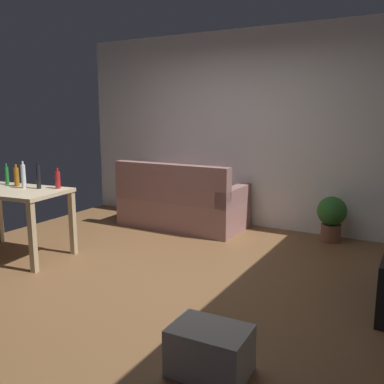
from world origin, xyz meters
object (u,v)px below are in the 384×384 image
Objects in this scene: bottle_amber at (16,177)px; bottle_clear at (23,176)px; bottle_green at (7,175)px; storage_box at (210,350)px; bottle_red at (58,180)px; couch at (181,205)px; desk at (12,199)px; potted_plant at (332,216)px; bottle_dark at (38,177)px.

bottle_amber is 0.84× the size of bottle_clear.
bottle_green is 0.83× the size of bottle_clear.
storage_box is 2.83m from bottle_red.
couch is 6.83× the size of bottle_amber.
desk is 5.12× the size of bottle_green.
potted_plant is (2.99, 2.27, -0.32)m from desk.
bottle_amber reaches higher than couch.
bottle_dark is (0.35, 0.01, 0.02)m from bottle_amber.
storage_box is at bearing 123.58° from couch.
bottle_red reaches higher than desk.
bottle_red is at bearing 12.81° from bottle_amber.
bottle_green is at bearing 173.70° from bottle_amber.
bottle_amber is at bearing -167.19° from bottle_red.
storage_box is at bearing -19.66° from bottle_clear.
storage_box is 1.94× the size of bottle_green.
bottle_red is at bearing 28.10° from desk.
bottle_amber is at bearing 160.65° from storage_box.
bottle_red is (0.18, 0.11, -0.03)m from bottle_dark.
bottle_green is 0.99× the size of bottle_amber.
desk is at bearing -56.96° from bottle_amber.
potted_plant is 1.92× the size of bottle_dark.
bottle_clear reaches higher than storage_box.
potted_plant is at bearing 37.62° from bottle_red.
bottle_green reaches higher than couch.
bottle_dark reaches higher than potted_plant.
couch is at bearing 70.60° from bottle_red.
couch is 2.22m from desk.
bottle_dark is (0.18, 0.05, -0.00)m from bottle_clear.
couch is at bearing 58.12° from bottle_amber.
bottle_green is at bearing -172.23° from bottle_red.
couch is 2.01m from potted_plant.
potted_plant is 3.16m from storage_box.
bottle_clear is (0.06, 0.12, 0.24)m from desk.
potted_plant is at bearing 32.30° from bottle_green.
potted_plant is at bearing -171.05° from couch.
storage_box is 1.91× the size of bottle_amber.
bottle_dark is at bearing 158.15° from storage_box.
couch is 2.18m from bottle_amber.
storage_box is at bearing -21.85° from bottle_dark.
bottle_dark is (-2.75, -2.09, 0.56)m from potted_plant.
bottle_clear is (-2.93, -2.14, 0.56)m from potted_plant.
bottle_red is at bearing 7.77° from bottle_green.
couch is at bearing 56.68° from desk.
bottle_dark is (-0.77, -1.78, 0.59)m from couch.
bottle_red is at bearing -142.38° from potted_plant.
bottle_amber is at bearing -6.30° from bottle_green.
bottle_amber is 0.18m from bottle_clear.
bottle_amber is at bearing 165.90° from bottle_clear.
bottle_clear reaches higher than bottle_dark.
potted_plant is 1.90× the size of bottle_clear.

